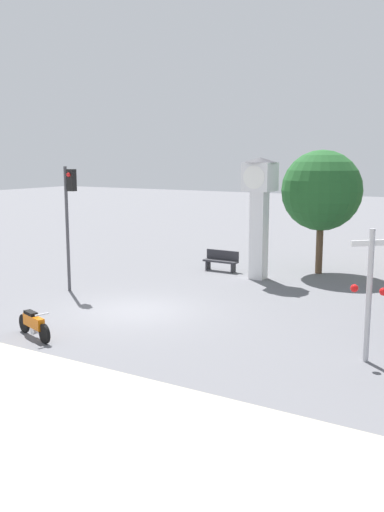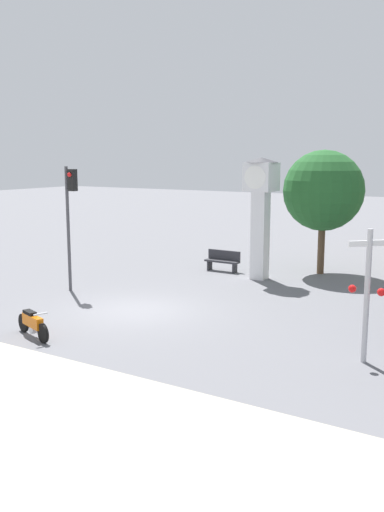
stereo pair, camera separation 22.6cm
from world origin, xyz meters
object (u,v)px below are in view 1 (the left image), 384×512
Objects in this scene: motorcycle at (34,324)px; street_tree at (322,191)px; clock_tower at (260,199)px; bench at (221,260)px; traffic_light at (69,207)px; railroad_crossing_signal at (369,290)px.

street_tree reaches higher than motorcycle.
street_tree reaches higher than clock_tower.
bench is at bearing -155.36° from street_tree.
bench is (-0.04, 11.16, 0.10)m from motorcycle.
motorcycle is at bearing -101.14° from clock_tower.
traffic_light is 0.88× the size of street_tree.
street_tree reaches higher than railroad_crossing_signal.
clock_tower is at bearing 97.58° from motorcycle.
clock_tower is (2.07, 10.50, 2.93)m from motorcycle.
railroad_crossing_signal is 2.09× the size of bench.
street_tree is at bearing 114.87° from railroad_crossing_signal.
traffic_light is at bearing -131.68° from clock_tower.
bench is at bearing 136.05° from railroad_crossing_signal.
street_tree is at bearing 92.15° from motorcycle.
railroad_crossing_signal is (11.51, -1.84, -1.37)m from traffic_light.
motorcycle is at bearing -57.70° from traffic_light.
motorcycle is 11.16m from bench.
motorcycle is 0.36× the size of clock_tower.
traffic_light is 10.68m from street_tree.
bench is at bearing 64.89° from traffic_light.
railroad_crossing_signal is 11.16m from street_tree.
traffic_light is at bearing -115.11° from bench.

